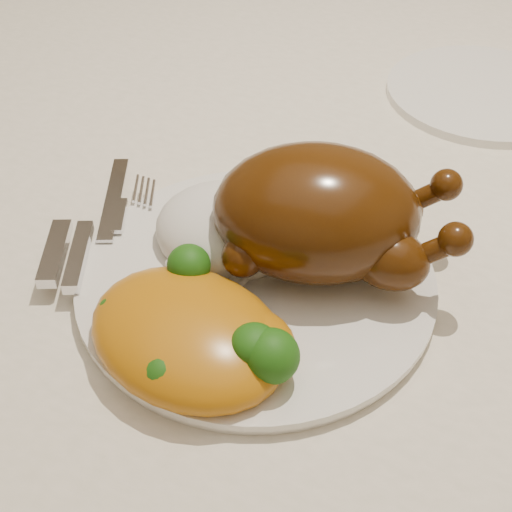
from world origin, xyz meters
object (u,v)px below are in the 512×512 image
at_px(dinner_plate, 256,281).
at_px(roast_chicken, 322,213).
at_px(dining_table, 278,216).
at_px(side_plate, 483,93).

height_order(dinner_plate, roast_chicken, roast_chicken).
height_order(dining_table, dinner_plate, dinner_plate).
xyz_separation_m(side_plate, roast_chicken, (-0.06, -0.33, 0.05)).
bearing_deg(dinner_plate, dining_table, 109.33).
xyz_separation_m(dinner_plate, roast_chicken, (0.04, 0.04, 0.05)).
distance_m(dinner_plate, roast_chicken, 0.07).
height_order(side_plate, roast_chicken, roast_chicken).
xyz_separation_m(dinner_plate, side_plate, (0.09, 0.37, -0.00)).
distance_m(side_plate, roast_chicken, 0.34).
bearing_deg(roast_chicken, side_plate, 60.01).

